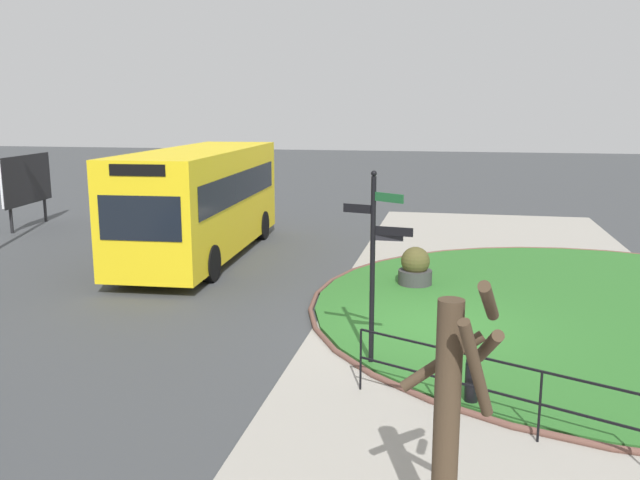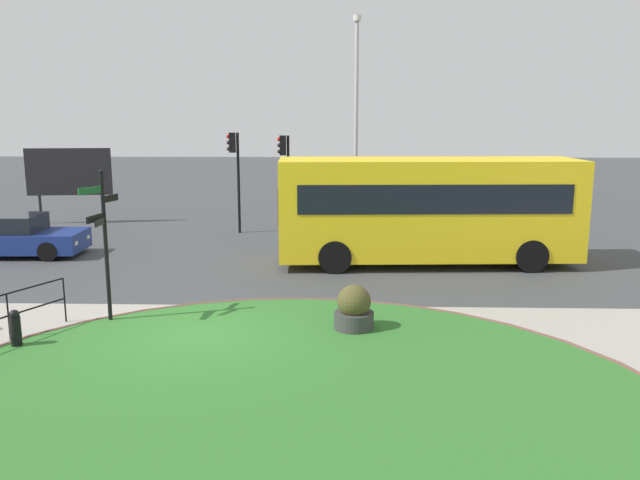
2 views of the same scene
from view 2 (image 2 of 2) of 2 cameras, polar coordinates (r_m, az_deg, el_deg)
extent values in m
plane|color=#3D3F42|center=(14.11, -10.71, -8.65)|extent=(120.00, 120.00, 0.00)
cube|color=#9E998E|center=(12.51, -12.45, -11.29)|extent=(32.00, 8.49, 0.02)
cylinder|color=#2D6B28|center=(10.27, -3.83, -15.96)|extent=(13.35, 13.35, 0.10)
torus|color=brown|center=(10.27, -3.83, -15.94)|extent=(13.66, 13.66, 0.11)
cylinder|color=black|center=(15.23, -18.35, -0.88)|extent=(0.09, 0.09, 3.43)
sphere|color=black|center=(14.98, -18.75, 5.74)|extent=(0.10, 0.10, 0.10)
cube|color=#195128|center=(14.82, -19.66, 4.13)|extent=(0.33, 0.51, 0.15)
cube|color=black|center=(15.29, -17.97, 3.53)|extent=(0.16, 0.50, 0.15)
cube|color=black|center=(14.78, -19.23, 1.82)|extent=(0.14, 0.65, 0.15)
cube|color=black|center=(14.85, -18.88, 1.48)|extent=(0.04, 0.48, 0.15)
cylinder|color=black|center=(14.56, -25.24, -7.45)|extent=(0.22, 0.22, 0.71)
sphere|color=black|center=(14.45, -25.36, -5.98)|extent=(0.20, 0.20, 0.20)
cylinder|color=black|center=(15.93, -21.60, -4.99)|extent=(0.04, 0.04, 1.05)
cylinder|color=black|center=(15.05, -25.77, -6.23)|extent=(0.04, 0.04, 1.05)
cube|color=yellow|center=(20.67, 9.46, 2.81)|extent=(9.42, 3.03, 3.07)
cube|color=black|center=(19.36, 10.20, 3.53)|extent=(8.17, 0.45, 0.88)
cube|color=black|center=(21.87, 8.88, 4.41)|extent=(8.17, 0.45, 0.88)
cube|color=black|center=(20.31, -3.58, 3.24)|extent=(0.13, 2.09, 1.10)
cube|color=black|center=(20.18, -3.62, 6.50)|extent=(0.09, 1.40, 0.28)
cylinder|color=black|center=(19.41, 1.31, -1.50)|extent=(1.01, 0.35, 1.00)
cylinder|color=black|center=(21.71, 1.04, -0.15)|extent=(1.01, 0.35, 1.00)
cylinder|color=black|center=(20.55, 18.13, -1.35)|extent=(1.01, 0.35, 1.00)
cylinder|color=black|center=(22.73, 16.20, -0.09)|extent=(1.01, 0.35, 1.00)
cube|color=navy|center=(24.09, -25.10, -0.08)|extent=(4.42, 2.01, 0.65)
cube|color=black|center=(24.06, -25.60, 1.35)|extent=(1.99, 1.70, 0.57)
cube|color=#EAEACC|center=(23.76, -19.76, 0.26)|extent=(0.03, 0.20, 0.12)
cube|color=#EAEACC|center=(22.73, -20.68, -0.27)|extent=(0.03, 0.20, 0.12)
cylinder|color=black|center=(24.36, -21.36, -0.12)|extent=(0.65, 0.24, 0.64)
cylinder|color=black|center=(22.82, -22.87, -0.94)|extent=(0.65, 0.24, 0.64)
cylinder|color=black|center=(26.10, -7.19, 4.98)|extent=(0.11, 0.11, 4.00)
cube|color=black|center=(25.99, -7.74, 8.51)|extent=(0.29, 0.29, 0.78)
sphere|color=red|center=(25.98, -8.09, 9.04)|extent=(0.16, 0.16, 0.16)
sphere|color=black|center=(25.99, -8.08, 8.50)|extent=(0.16, 0.16, 0.16)
sphere|color=black|center=(26.00, -8.06, 7.97)|extent=(0.16, 0.16, 0.16)
cylinder|color=black|center=(26.19, -2.80, 4.95)|extent=(0.11, 0.11, 3.88)
cube|color=black|center=(26.07, -3.30, 8.34)|extent=(0.28, 0.28, 0.78)
sphere|color=red|center=(26.06, -3.64, 8.87)|extent=(0.16, 0.16, 0.16)
sphere|color=black|center=(26.07, -3.63, 8.33)|extent=(0.16, 0.16, 0.16)
sphere|color=black|center=(26.09, -3.62, 7.80)|extent=(0.16, 0.16, 0.16)
cylinder|color=#B7B7BC|center=(26.81, 3.20, 9.85)|extent=(0.16, 0.16, 8.34)
cylinder|color=silver|center=(27.07, 3.30, 18.96)|extent=(0.32, 0.32, 0.22)
cylinder|color=black|center=(30.59, -23.50, 3.40)|extent=(0.12, 0.12, 2.27)
cylinder|color=black|center=(29.88, -18.67, 3.58)|extent=(0.12, 0.12, 2.27)
cube|color=red|center=(30.09, -21.26, 5.64)|extent=(3.51, 0.57, 1.93)
cube|color=black|center=(30.02, -21.29, 5.63)|extent=(3.60, 0.49, 2.03)
cylinder|color=black|center=(29.41, 11.68, 3.42)|extent=(0.12, 0.12, 1.87)
cylinder|color=black|center=(30.28, 16.41, 3.41)|extent=(0.12, 0.12, 1.87)
cube|color=silver|center=(29.72, 14.16, 5.20)|extent=(3.47, 0.55, 1.79)
cube|color=black|center=(29.65, 14.21, 5.19)|extent=(3.56, 0.48, 1.89)
cylinder|color=#383838|center=(14.27, 3.00, -7.26)|extent=(0.87, 0.87, 0.47)
sphere|color=#4C4723|center=(14.12, 3.02, -5.44)|extent=(0.74, 0.74, 0.74)
camera|label=1|loc=(20.71, -51.03, 6.56)|focal=37.13mm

